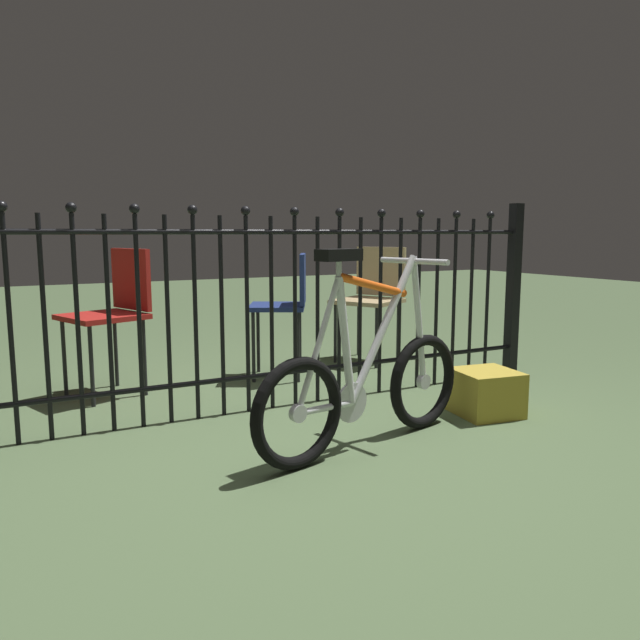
{
  "coord_description": "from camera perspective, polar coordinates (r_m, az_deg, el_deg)",
  "views": [
    {
      "loc": [
        -1.28,
        -2.37,
        0.97
      ],
      "look_at": [
        0.08,
        0.2,
        0.55
      ],
      "focal_mm": 34.11,
      "sensor_mm": 36.0,
      "label": 1
    }
  ],
  "objects": [
    {
      "name": "chair_navy",
      "position": [
        4.05,
        -3.07,
        1.87
      ],
      "size": [
        0.49,
        0.49,
        0.83
      ],
      "color": "black",
      "rests_on": "ground"
    },
    {
      "name": "chair_tan",
      "position": [
        4.64,
        4.98,
        2.68
      ],
      "size": [
        0.59,
        0.59,
        0.86
      ],
      "color": "black",
      "rests_on": "ground"
    },
    {
      "name": "iron_fence",
      "position": [
        3.29,
        -5.87,
        1.46
      ],
      "size": [
        3.7,
        0.07,
        1.16
      ],
      "color": "black",
      "rests_on": "ground"
    },
    {
      "name": "display_crate",
      "position": [
        3.39,
        15.29,
        -6.59
      ],
      "size": [
        0.35,
        0.35,
        0.24
      ],
      "primitive_type": "cube",
      "rotation": [
        0.0,
        0.0,
        -0.15
      ],
      "color": "#B29933",
      "rests_on": "ground"
    },
    {
      "name": "bicycle",
      "position": [
        2.76,
        4.4,
        -5.86
      ],
      "size": [
        1.26,
        0.45,
        0.9
      ],
      "color": "black",
      "rests_on": "ground"
    },
    {
      "name": "chair_red",
      "position": [
        3.83,
        -18.72,
        1.34
      ],
      "size": [
        0.53,
        0.53,
        0.87
      ],
      "color": "black",
      "rests_on": "ground"
    },
    {
      "name": "ground_plane",
      "position": [
        2.86,
        0.48,
        -11.6
      ],
      "size": [
        20.0,
        20.0,
        0.0
      ],
      "primitive_type": "plane",
      "color": "#4D623F"
    }
  ]
}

